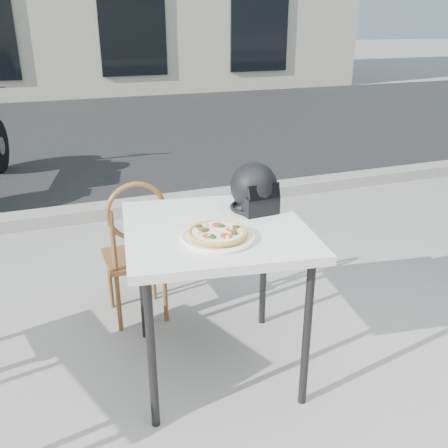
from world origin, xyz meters
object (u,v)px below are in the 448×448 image
object	(u,v)px
cafe_table_main	(216,240)
helmet	(254,189)
plate	(218,237)
pizza	(218,233)
cafe_chair_main	(136,244)

from	to	relation	value
cafe_table_main	helmet	size ratio (longest dim) A/B	3.68
plate	pizza	size ratio (longest dim) A/B	1.02
pizza	helmet	bearing A→B (deg)	43.05
plate	cafe_chair_main	bearing A→B (deg)	107.87
pizza	plate	bearing A→B (deg)	-122.56
pizza	cafe_chair_main	distance (m)	0.87
pizza	helmet	distance (m)	0.44
plate	cafe_chair_main	distance (m)	0.87
plate	helmet	xyz separation A→B (m)	(0.31, 0.29, 0.10)
cafe_table_main	pizza	xyz separation A→B (m)	(-0.04, -0.15, 0.11)
pizza	cafe_table_main	bearing A→B (deg)	73.69
pizza	cafe_chair_main	bearing A→B (deg)	107.88
pizza	cafe_chair_main	size ratio (longest dim) A/B	0.37
cafe_table_main	plate	xyz separation A→B (m)	(-0.05, -0.15, 0.09)
pizza	cafe_chair_main	world-z (taller)	cafe_chair_main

